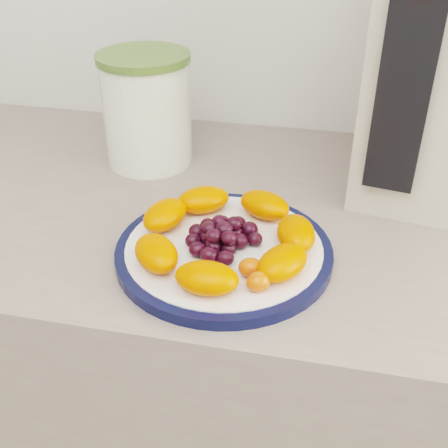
# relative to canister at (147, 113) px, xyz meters

# --- Properties ---
(counter) EXTENTS (3.50, 0.60, 0.90)m
(counter) POSITION_rel_canister_xyz_m (0.22, -0.11, -0.54)
(counter) COLOR gray
(counter) RESTS_ON floor
(cabinet_face) EXTENTS (3.48, 0.58, 0.84)m
(cabinet_face) POSITION_rel_canister_xyz_m (0.22, -0.11, -0.57)
(cabinet_face) COLOR olive
(cabinet_face) RESTS_ON floor
(plate_rim) EXTENTS (0.28, 0.28, 0.01)m
(plate_rim) POSITION_rel_canister_xyz_m (0.18, -0.25, -0.08)
(plate_rim) COLOR black
(plate_rim) RESTS_ON counter
(plate_face) EXTENTS (0.25, 0.25, 0.02)m
(plate_face) POSITION_rel_canister_xyz_m (0.18, -0.25, -0.08)
(plate_face) COLOR white
(plate_face) RESTS_ON counter
(canister) EXTENTS (0.18, 0.18, 0.17)m
(canister) POSITION_rel_canister_xyz_m (0.00, 0.00, 0.00)
(canister) COLOR #576E21
(canister) RESTS_ON counter
(canister_lid) EXTENTS (0.18, 0.18, 0.01)m
(canister_lid) POSITION_rel_canister_xyz_m (0.00, 0.00, 0.09)
(canister_lid) COLOR #4E6D2F
(canister_lid) RESTS_ON canister
(appliance_panel) EXTENTS (0.07, 0.03, 0.28)m
(appliance_panel) POSITION_rel_canister_xyz_m (0.38, -0.11, 0.11)
(appliance_panel) COLOR black
(appliance_panel) RESTS_ON appliance_body
(fruit_plate) EXTENTS (0.24, 0.23, 0.04)m
(fruit_plate) POSITION_rel_canister_xyz_m (0.18, -0.25, -0.05)
(fruit_plate) COLOR #FF4E00
(fruit_plate) RESTS_ON plate_face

